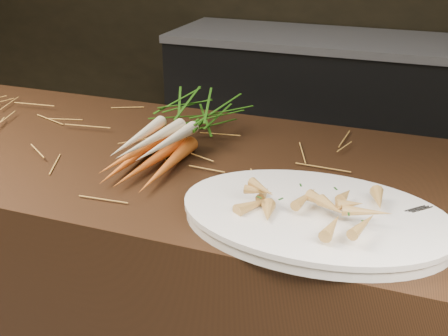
% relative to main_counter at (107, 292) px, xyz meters
% --- Properties ---
extents(main_counter, '(2.40, 0.70, 0.90)m').
position_rel_main_counter_xyz_m(main_counter, '(0.00, 0.00, 0.00)').
color(main_counter, black).
rests_on(main_counter, ground).
extents(back_counter, '(1.82, 0.62, 0.84)m').
position_rel_main_counter_xyz_m(back_counter, '(0.30, 1.88, -0.03)').
color(back_counter, black).
rests_on(back_counter, ground).
extents(straw_bedding, '(1.40, 0.60, 0.02)m').
position_rel_main_counter_xyz_m(straw_bedding, '(0.00, 0.00, 0.46)').
color(straw_bedding, '#A5712C').
rests_on(straw_bedding, main_counter).
extents(root_veg_bunch, '(0.18, 0.51, 0.09)m').
position_rel_main_counter_xyz_m(root_veg_bunch, '(0.22, 0.07, 0.50)').
color(root_veg_bunch, orange).
rests_on(root_veg_bunch, main_counter).
extents(serving_platter, '(0.49, 0.33, 0.03)m').
position_rel_main_counter_xyz_m(serving_platter, '(0.60, -0.20, 0.46)').
color(serving_platter, white).
rests_on(serving_platter, main_counter).
extents(roasted_veg_heap, '(0.24, 0.18, 0.05)m').
position_rel_main_counter_xyz_m(roasted_veg_heap, '(0.60, -0.20, 0.50)').
color(roasted_veg_heap, '#B18340').
rests_on(roasted_veg_heap, serving_platter).
extents(serving_fork, '(0.14, 0.15, 0.00)m').
position_rel_main_counter_xyz_m(serving_fork, '(0.78, -0.22, 0.48)').
color(serving_fork, silver).
rests_on(serving_fork, serving_platter).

